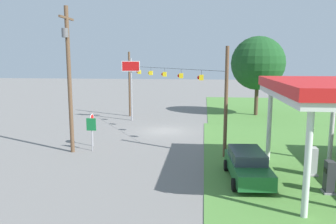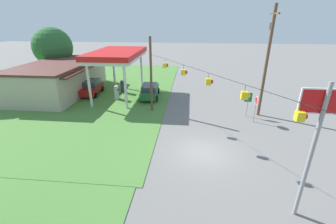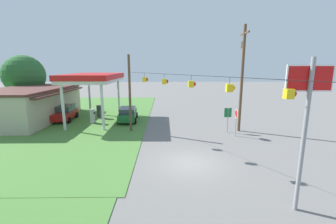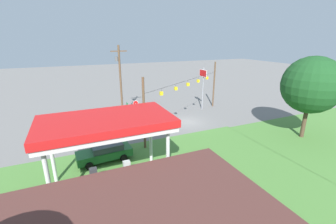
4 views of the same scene
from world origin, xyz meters
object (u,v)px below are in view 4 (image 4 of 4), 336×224
object	(u,v)px
gas_station_canopy	(106,125)
fuel_pump_near	(127,171)
stop_sign_roadside	(136,105)
utility_pole_main	(120,78)
route_sign	(127,108)
car_at_pumps_rear	(116,205)
car_at_pumps_front	(105,152)
stop_sign_overhead	(203,81)
fuel_pump_far	(94,178)
tree_west_verge	(312,85)

from	to	relation	value
gas_station_canopy	fuel_pump_near	world-z (taller)	gas_station_canopy
fuel_pump_near	stop_sign_roadside	xyz separation A→B (m)	(-4.91, -14.59, 1.03)
fuel_pump_near	utility_pole_main	xyz separation A→B (m)	(-3.13, -15.49, 4.86)
fuel_pump_near	route_sign	bearing A→B (deg)	-104.28
car_at_pumps_rear	stop_sign_roadside	distance (m)	19.52
car_at_pumps_front	utility_pole_main	world-z (taller)	utility_pole_main
stop_sign_overhead	route_sign	xyz separation A→B (m)	(12.06, -0.25, -2.98)
car_at_pumps_rear	stop_sign_overhead	xyz separation A→B (m)	(-17.31, -17.72, 3.77)
route_sign	stop_sign_overhead	bearing A→B (deg)	178.80
car_at_pumps_front	fuel_pump_far	bearing A→B (deg)	65.63
car_at_pumps_rear	tree_west_verge	xyz separation A→B (m)	(-22.20, -3.79, 5.19)
fuel_pump_near	fuel_pump_far	distance (m)	2.54
stop_sign_overhead	tree_west_verge	distance (m)	14.83
gas_station_canopy	car_at_pumps_rear	xyz separation A→B (m)	(0.36, 3.77, -4.04)
fuel_pump_near	fuel_pump_far	bearing A→B (deg)	0.00
gas_station_canopy	utility_pole_main	world-z (taller)	utility_pole_main
gas_station_canopy	fuel_pump_near	xyz separation A→B (m)	(-1.27, -0.00, -4.18)
tree_west_verge	route_sign	bearing A→B (deg)	-39.90
fuel_pump_far	stop_sign_overhead	xyz separation A→B (m)	(-18.22, -13.95, 3.90)
utility_pole_main	gas_station_canopy	bearing A→B (deg)	74.15
gas_station_canopy	tree_west_verge	xyz separation A→B (m)	(-21.84, -0.02, 1.15)
gas_station_canopy	utility_pole_main	xyz separation A→B (m)	(-4.40, -15.49, 0.69)
car_at_pumps_rear	utility_pole_main	xyz separation A→B (m)	(-4.76, -19.26, 4.73)
car_at_pumps_front	stop_sign_roadside	bearing A→B (deg)	-123.03
gas_station_canopy	fuel_pump_far	distance (m)	4.36
fuel_pump_near	car_at_pumps_rear	distance (m)	4.11
gas_station_canopy	car_at_pumps_front	bearing A→B (deg)	-92.11
stop_sign_overhead	fuel_pump_far	bearing A→B (deg)	37.43
car_at_pumps_front	tree_west_verge	size ratio (longest dim) A/B	0.55
stop_sign_overhead	tree_west_verge	xyz separation A→B (m)	(-4.89, 13.93, 1.42)
fuel_pump_near	car_at_pumps_rear	world-z (taller)	car_at_pumps_rear
fuel_pump_far	utility_pole_main	distance (m)	17.19
car_at_pumps_front	route_sign	bearing A→B (deg)	-118.32
stop_sign_roadside	fuel_pump_near	bearing A→B (deg)	-108.60
fuel_pump_near	stop_sign_roadside	size ratio (longest dim) A/B	0.66
car_at_pumps_front	car_at_pumps_rear	bearing A→B (deg)	82.38
fuel_pump_far	stop_sign_overhead	bearing A→B (deg)	-142.57
tree_west_verge	fuel_pump_near	bearing A→B (deg)	0.06
car_at_pumps_front	stop_sign_roadside	xyz separation A→B (m)	(-6.04, -10.82, 0.95)
car_at_pumps_rear	stop_sign_roadside	world-z (taller)	stop_sign_roadside
route_sign	utility_pole_main	world-z (taller)	utility_pole_main
fuel_pump_near	utility_pole_main	bearing A→B (deg)	-101.41
fuel_pump_far	gas_station_canopy	bearing A→B (deg)	179.93
gas_station_canopy	stop_sign_roadside	bearing A→B (deg)	-112.96
car_at_pumps_front	car_at_pumps_rear	xyz separation A→B (m)	(0.50, 7.54, 0.05)
stop_sign_overhead	utility_pole_main	bearing A→B (deg)	-6.98
car_at_pumps_front	stop_sign_roadside	distance (m)	12.43
car_at_pumps_front	tree_west_verge	bearing A→B (deg)	166.36
fuel_pump_near	stop_sign_overhead	xyz separation A→B (m)	(-15.68, -13.95, 3.90)
fuel_pump_far	route_sign	xyz separation A→B (m)	(-6.16, -14.20, 0.93)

